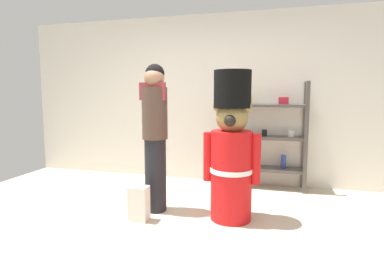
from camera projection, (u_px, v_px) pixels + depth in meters
ground_plane at (169, 242)px, 2.85m from camera, size 6.40×6.40×0.00m
back_wall at (214, 99)px, 4.82m from camera, size 6.40×0.12×2.60m
merchandise_shelf at (264, 136)px, 4.46m from camera, size 1.18×0.35×1.55m
teddy_bear_guard at (232, 150)px, 3.31m from camera, size 0.63×0.47×1.63m
person_shopper at (155, 132)px, 3.54m from camera, size 0.31×0.29×1.72m
shopping_bag at (139, 203)px, 3.32m from camera, size 0.21×0.15×0.50m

